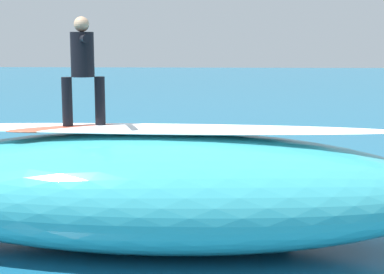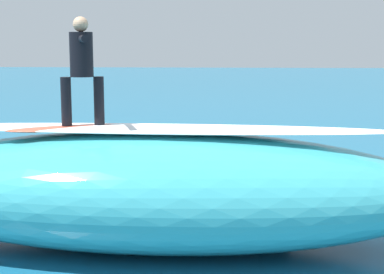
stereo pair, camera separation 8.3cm
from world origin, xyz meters
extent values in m
plane|color=#196084|center=(0.00, 0.00, 0.00)|extent=(120.00, 120.00, 0.00)
ellipsoid|color=teal|center=(0.50, 2.15, 0.84)|extent=(8.12, 2.93, 1.68)
ellipsoid|color=white|center=(0.50, 2.15, 1.72)|extent=(6.86, 1.13, 0.08)
ellipsoid|color=#E0563D|center=(1.49, 2.12, 1.72)|extent=(2.22, 1.18, 0.08)
cylinder|color=black|center=(1.70, 2.19, 2.10)|extent=(0.15, 0.15, 0.68)
cylinder|color=black|center=(1.27, 2.05, 2.10)|extent=(0.15, 0.15, 0.68)
cylinder|color=black|center=(1.49, 2.12, 2.75)|extent=(0.41, 0.41, 0.62)
sphere|color=tan|center=(1.49, 2.12, 3.16)|extent=(0.21, 0.21, 0.21)
cylinder|color=black|center=(1.35, 2.54, 2.97)|extent=(0.26, 0.55, 0.10)
cylinder|color=black|center=(1.62, 1.71, 2.97)|extent=(0.26, 0.55, 0.10)
ellipsoid|color=#33B2D1|center=(-1.34, -1.94, 0.04)|extent=(1.92, 1.94, 0.08)
cylinder|color=black|center=(-1.34, -1.94, 0.21)|extent=(0.73, 0.73, 0.27)
sphere|color=tan|center=(-1.67, -2.28, 0.27)|extent=(0.19, 0.19, 0.19)
cylinder|color=black|center=(-0.90, -1.39, 0.14)|extent=(0.53, 0.54, 0.12)
cylinder|color=black|center=(-0.79, -1.50, 0.14)|extent=(0.53, 0.54, 0.12)
ellipsoid|color=white|center=(-3.20, -2.40, 0.05)|extent=(1.06, 1.02, 0.10)
ellipsoid|color=white|center=(-1.24, 1.79, 0.08)|extent=(0.81, 0.79, 0.17)
ellipsoid|color=white|center=(-1.97, -1.69, 0.05)|extent=(0.85, 0.72, 0.10)
camera|label=1|loc=(-0.47, 10.40, 2.92)|focal=56.18mm
camera|label=2|loc=(-0.55, 10.40, 2.92)|focal=56.18mm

